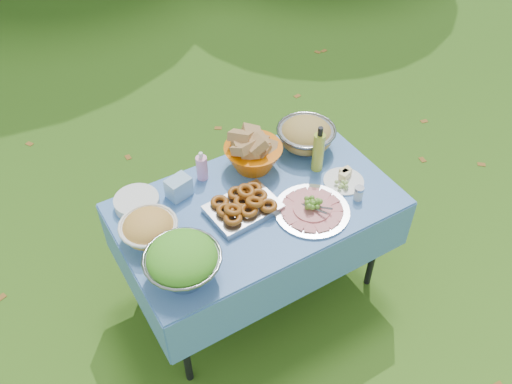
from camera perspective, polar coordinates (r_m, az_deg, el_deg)
ground at (r=3.44m, az=0.08°, el=-10.04°), size 80.00×80.00×0.00m
picnic_table at (r=3.14m, az=0.09°, el=-6.01°), size 1.46×0.86×0.76m
salad_bowl at (r=2.47m, az=-7.73°, el=-7.24°), size 0.37×0.37×0.23m
pasta_bowl_white at (r=2.68m, az=-11.24°, el=-3.77°), size 0.32×0.32×0.16m
plate_stack at (r=2.89m, az=-12.43°, el=-1.06°), size 0.26×0.26×0.06m
wipes_box at (r=2.89m, az=-8.14°, el=0.48°), size 0.14×0.12×0.11m
sanitizer_bottle at (r=2.95m, az=-5.73°, el=2.79°), size 0.08×0.08×0.18m
bread_bowl at (r=2.99m, az=-0.29°, el=4.25°), size 0.41×0.41×0.22m
pasta_bowl_steel at (r=3.15m, az=5.28°, el=6.04°), size 0.34×0.34×0.18m
fried_tray at (r=2.78m, az=-1.37°, el=-1.47°), size 0.38×0.28×0.08m
charcuterie_platter at (r=2.79m, az=5.95°, el=-1.44°), size 0.45×0.45×0.09m
oil_bottle at (r=2.98m, az=6.60°, el=4.54°), size 0.08×0.08×0.29m
cheese_plate at (r=2.99m, az=9.26°, el=1.48°), size 0.23×0.23×0.06m
shaker at (r=2.90m, az=10.76°, el=-0.13°), size 0.07×0.07×0.08m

